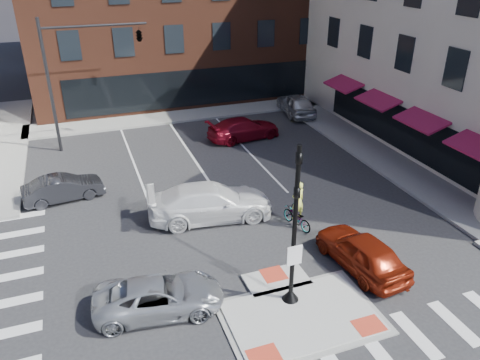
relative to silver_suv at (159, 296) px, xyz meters
name	(u,v)px	position (x,y,z in m)	size (l,w,h in m)	color
ground	(295,309)	(4.50, -1.56, -0.62)	(120.00, 120.00, 0.00)	#28282B
refuge_island	(298,312)	(4.50, -1.82, -0.57)	(5.40, 4.65, 0.13)	gray
sidewalk_e	(384,158)	(15.30, 8.44, -0.55)	(3.00, 24.00, 0.15)	gray
sidewalk_n	(204,112)	(7.50, 20.44, -0.55)	(26.00, 3.00, 0.15)	gray
building_far_left	(79,6)	(0.50, 50.44, 4.38)	(10.00, 12.00, 10.00)	slate
signal_pole	(293,247)	(4.50, -1.17, 1.73)	(0.60, 0.60, 5.98)	black
mast_arm_signal	(115,46)	(1.03, 16.44, 5.58)	(6.10, 2.24, 8.00)	black
silver_suv	(159,296)	(0.00, 0.00, 0.00)	(2.07, 4.49, 1.25)	silver
red_sedan	(362,252)	(8.00, -0.26, 0.12)	(1.75, 4.35, 1.48)	maroon
white_pickup	(210,202)	(3.50, 5.44, 0.21)	(2.35, 5.78, 1.68)	white
bg_car_dark	(63,188)	(-2.93, 9.65, 0.02)	(1.36, 3.89, 1.28)	#29292E
bg_car_silver	(296,104)	(14.00, 17.86, 0.18)	(1.90, 4.73, 1.61)	silver
bg_car_red	(244,129)	(8.51, 14.44, 0.09)	(2.00, 4.92, 1.43)	maroon
cyclist	(297,212)	(6.95, 3.33, 0.14)	(1.07, 1.91, 2.27)	#3F3F44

